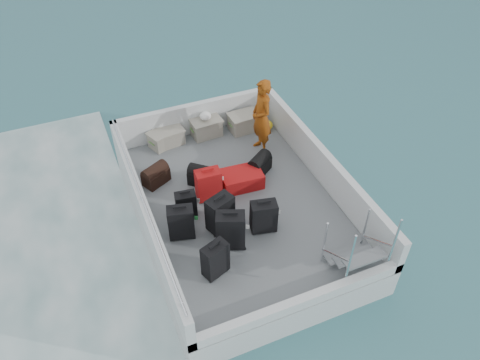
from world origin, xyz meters
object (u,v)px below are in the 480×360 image
Objects in this scene: crate_1 at (170,137)px; crate_3 at (244,123)px; suitcase_0 at (215,260)px; suitcase_5 at (208,185)px; crate_0 at (163,139)px; suitcase_2 at (186,205)px; crate_2 at (206,128)px; suitcase_6 at (264,217)px; suitcase_8 at (241,179)px; suitcase_3 at (231,231)px; passenger at (261,117)px; suitcase_4 at (220,214)px; suitcase_1 at (181,223)px.

crate_3 is at bearing -4.91° from crate_1.
suitcase_5 is at bearing 53.18° from suitcase_0.
suitcase_0 is at bearing -92.36° from crate_0.
crate_2 is (1.15, 2.17, -0.08)m from suitcase_2.
suitcase_5 is at bearing 36.23° from suitcase_2.
crate_2 is (0.02, 3.00, -0.12)m from suitcase_6.
suitcase_5 is 2.27m from crate_3.
suitcase_6 is 1.21m from suitcase_8.
crate_2 is 1.01× the size of crate_3.
suitcase_3 is at bearing -56.23° from suitcase_2.
crate_2 is at bearing -135.21° from passenger.
crate_0 is 0.88× the size of crate_2.
suitcase_4 is 1.27× the size of crate_1.
crate_2 is 0.84m from crate_3.
suitcase_5 is (0.07, 0.79, -0.03)m from suitcase_4.
crate_2 is 1.42m from passenger.
suitcase_1 is 1.04m from suitcase_5.
suitcase_2 is at bearing 137.78° from suitcase_3.
suitcase_1 is 2.84m from passenger.
suitcase_4 is at bearing -92.15° from suitcase_5.
suitcase_5 is (0.53, 0.29, 0.05)m from suitcase_2.
suitcase_2 is 0.96× the size of crate_0.
suitcase_3 is 1.35× the size of crate_1.
suitcase_5 reaches higher than crate_2.
suitcase_0 is 3.57m from crate_0.
crate_3 is at bearing 62.24° from suitcase_1.
suitcase_3 is 0.93× the size of suitcase_8.
suitcase_0 is 1.19× the size of crate_1.
suitcase_3 is 1.06× the size of suitcase_4.
suitcase_8 is at bearing 43.18° from suitcase_1.
suitcase_1 is 1.22× the size of crate_1.
crate_3 is at bearing -20.42° from suitcase_8.
suitcase_1 is 0.49m from suitcase_2.
suitcase_0 is 1.04× the size of suitcase_6.
crate_0 is at bearing 95.25° from suitcase_1.
suitcase_0 is at bearing 150.19° from suitcase_8.
passenger is (0.87, -0.93, 0.63)m from crate_2.
crate_1 is (-0.19, 1.88, -0.15)m from suitcase_5.
passenger is (1.68, -0.93, 0.65)m from crate_1.
suitcase_6 is 1.00× the size of crate_3.
suitcase_3 is at bearing -102.33° from crate_2.
suitcase_6 reaches higher than suitcase_8.
suitcase_8 is 1.43× the size of crate_0.
suitcase_5 is 0.72m from suitcase_8.
suitcase_4 is 1.17m from suitcase_8.
suitcase_0 reaches higher than suitcase_5.
suitcase_0 reaches higher than suitcase_8.
suitcase_3 is (0.47, -0.95, 0.10)m from suitcase_2.
suitcase_0 is 3.33m from passenger.
crate_0 is 2.16m from passenger.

